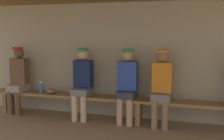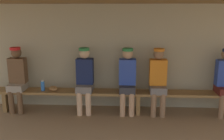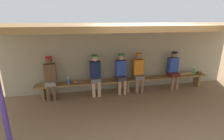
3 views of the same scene
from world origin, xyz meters
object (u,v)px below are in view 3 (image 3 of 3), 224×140
Objects in this scene: player_shirtless_tan at (50,76)px; water_bottle_clear at (194,71)px; baseball_bat at (183,74)px; baseball_glove_tan at (199,73)px; player_near_post at (138,70)px; player_leftmost at (173,68)px; support_post at (0,97)px; bench at (127,81)px; player_in_blue at (95,73)px; player_in_red at (121,72)px; baseball_glove_dark_brown at (76,82)px; water_bottle_blue at (69,81)px.

player_shirtless_tan is 5.39× the size of water_bottle_clear.
baseball_glove_tan is at bearing -6.28° from baseball_bat.
player_near_post and player_leftmost have the same top height.
baseball_bat is at bearing -0.51° from player_leftmost.
support_post is 3.75m from bench.
baseball_bat is at bearing 22.25° from support_post.
player_in_blue reaches higher than water_bottle_clear.
baseball_bat is at bearing -0.04° from player_shirtless_tan.
baseball_glove_tan is (3.04, 0.03, -0.24)m from player_in_red.
baseball_glove_dark_brown is at bearing -179.30° from water_bottle_clear.
water_bottle_clear reaches higher than water_bottle_blue.
water_bottle_clear is at bearing 52.87° from baseball_glove_dark_brown.
water_bottle_blue is (-1.96, -0.03, 0.18)m from bench.
baseball_glove_tan is at bearing 0.60° from player_near_post.
player_in_blue is (-1.48, 0.00, 0.00)m from player_near_post.
player_in_red is 0.87m from player_in_blue.
support_post reaches higher than player_shirtless_tan.
water_bottle_clear is (2.22, 0.04, -0.17)m from player_near_post.
baseball_bat is (5.13, 2.10, -0.61)m from support_post.
support_post is 1.64× the size of player_in_blue.
water_bottle_clear is at bearing 0.55° from player_in_blue.
player_leftmost is at bearing 170.84° from baseball_bat.
player_leftmost is 5.39× the size of water_bottle_clear.
player_in_blue is at bearing -179.45° from water_bottle_clear.
player_shirtless_tan and player_in_blue have the same top height.
support_post is 8.81× the size of water_bottle_clear.
water_bottle_blue is at bearing -123.52° from baseball_glove_dark_brown.
player_in_blue is 6.16× the size of water_bottle_blue.
player_near_post is at bearing -179.08° from water_bottle_clear.
water_bottle_clear reaches higher than baseball_glove_tan.
water_bottle_clear is 1.14× the size of water_bottle_blue.
support_post is 5.58m from baseball_bat.
player_leftmost and player_in_blue have the same top height.
player_in_blue reaches higher than baseball_bat.
water_bottle_clear is at bearing -4.15° from baseball_bat.
player_shirtless_tan is 0.57m from water_bottle_blue.
player_shirtless_tan reaches higher than bench.
player_near_post is at bearing 0.52° from bench.
bench is at bearing -179.14° from water_bottle_clear.
baseball_glove_dark_brown is at bearing 4.31° from water_bottle_blue.
bench is 4.46× the size of player_shirtless_tan.
player_in_red is 1.74m from water_bottle_blue.
baseball_glove_tan is (2.42, 0.03, -0.24)m from player_near_post.
player_near_post reaches higher than bench.
bench is 1.96m from water_bottle_blue.
support_post is 2.39m from water_bottle_blue.
player_in_blue is (-2.80, 0.00, 0.00)m from player_leftmost.
player_in_blue is at bearing 0.00° from player_shirtless_tan.
baseball_glove_dark_brown is (-1.74, -0.01, 0.12)m from bench.
player_near_post is 1.48m from player_in_blue.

